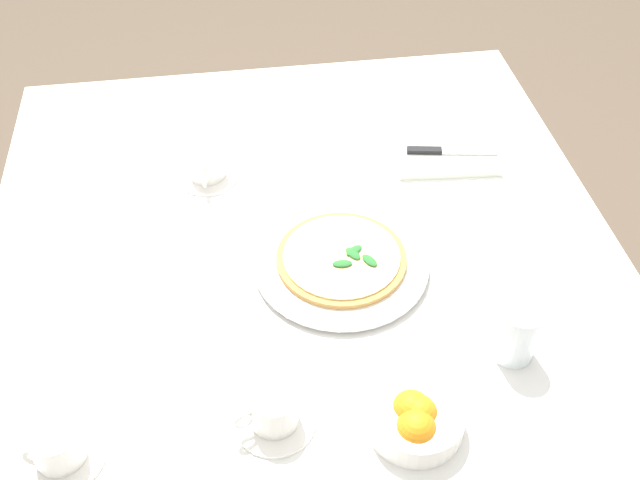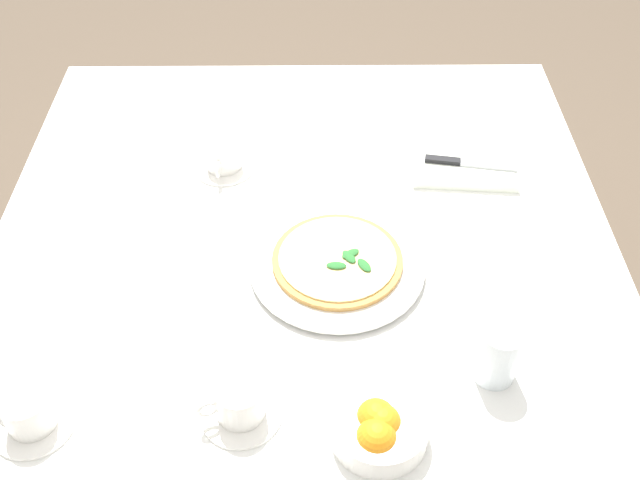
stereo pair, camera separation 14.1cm
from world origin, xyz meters
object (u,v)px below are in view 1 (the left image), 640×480
coffee_cup_back_corner (273,410)px  water_glass_right_edge (516,335)px  coffee_cup_far_left (207,168)px  dinner_knife (447,151)px  coffee_cup_left_edge (57,446)px  pizza (342,258)px  pizza_plate (341,263)px  citrus_bowl (415,418)px  napkin_folded (445,156)px

coffee_cup_back_corner → water_glass_right_edge: (0.41, 0.07, 0.02)m
coffee_cup_far_left → dinner_knife: coffee_cup_far_left is taller
coffee_cup_back_corner → coffee_cup_left_edge: bearing=-177.5°
water_glass_right_edge → pizza: bearing=136.1°
pizza_plate → citrus_bowl: bearing=-81.5°
pizza_plate → coffee_cup_left_edge: (-0.48, -0.33, 0.02)m
pizza → citrus_bowl: size_ratio=1.62×
coffee_cup_left_edge → coffee_cup_back_corner: (0.32, 0.01, 0.00)m
pizza_plate → coffee_cup_far_left: bearing=128.0°
dinner_knife → water_glass_right_edge: bearing=-83.8°
pizza → coffee_cup_back_corner: 0.35m
water_glass_right_edge → napkin_folded: water_glass_right_edge is taller
citrus_bowl → dinner_knife: bearing=70.3°
coffee_cup_left_edge → pizza_plate: bearing=34.4°
coffee_cup_far_left → napkin_folded: bearing=-1.8°
coffee_cup_far_left → dinner_knife: bearing=-1.8°
coffee_cup_far_left → napkin_folded: size_ratio=0.58×
coffee_cup_left_edge → citrus_bowl: size_ratio=0.87×
water_glass_right_edge → citrus_bowl: size_ratio=0.72×
pizza_plate → napkin_folded: 0.40m
pizza_plate → water_glass_right_edge: bearing=-43.9°
pizza_plate → napkin_folded: bearing=45.7°
pizza_plate → pizza: pizza is taller
pizza → citrus_bowl: 0.36m
dinner_knife → coffee_cup_far_left: bearing=-172.0°
coffee_cup_left_edge → coffee_cup_back_corner: bearing=2.5°
napkin_folded → citrus_bowl: bearing=-104.7°
water_glass_right_edge → citrus_bowl: 0.23m
coffee_cup_back_corner → napkin_folded: bearing=53.9°
pizza → coffee_cup_far_left: coffee_cup_far_left is taller
coffee_cup_back_corner → dinner_knife: bearing=53.7°
pizza_plate → water_glass_right_edge: size_ratio=3.03×
pizza_plate → dinner_knife: (0.28, 0.29, 0.01)m
pizza_plate → coffee_cup_left_edge: bearing=-145.6°
coffee_cup_far_left → citrus_bowl: bearing=-66.3°
coffee_cup_left_edge → napkin_folded: coffee_cup_left_edge is taller
pizza → coffee_cup_left_edge: 0.58m
coffee_cup_back_corner → citrus_bowl: bearing=-11.4°
coffee_cup_far_left → napkin_folded: 0.52m
pizza → coffee_cup_left_edge: size_ratio=1.86×
napkin_folded → dinner_knife: bearing=-5.1°
coffee_cup_left_edge → coffee_cup_far_left: (0.24, 0.63, -0.00)m
dinner_knife → citrus_bowl: 0.68m
pizza_plate → water_glass_right_edge: water_glass_right_edge is taller
water_glass_right_edge → dinner_knife: size_ratio=0.55×
water_glass_right_edge → napkin_folded: size_ratio=0.47×
water_glass_right_edge → coffee_cup_back_corner: bearing=-169.8°
water_glass_right_edge → napkin_folded: (0.03, 0.53, -0.04)m
dinner_knife → pizza_plate: bearing=-124.8°
coffee_cup_far_left → napkin_folded: (0.52, -0.02, -0.02)m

